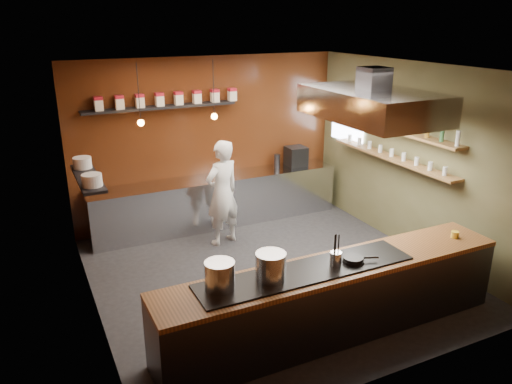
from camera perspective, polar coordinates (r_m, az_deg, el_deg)
floor at (r=7.54m, az=1.85°, el=-9.40°), size 5.00×5.00×0.00m
back_wall at (r=9.15m, az=-5.33°, el=5.85°), size 5.00×0.00×5.00m
left_wall at (r=6.25m, az=-18.80°, el=-1.63°), size 0.00×5.00×5.00m
right_wall at (r=8.36m, az=17.39°, el=3.73°), size 0.00×5.00×5.00m
ceiling at (r=6.64m, az=2.13°, el=13.93°), size 5.00×5.00×0.00m
window_pane at (r=9.51m, az=10.47°, el=8.60°), size 0.00×1.00×1.00m
prep_counter at (r=9.16m, az=-4.40°, el=-0.98°), size 4.60×0.65×0.90m
pass_counter at (r=6.12m, az=8.93°, el=-11.99°), size 4.40×0.72×0.94m
tin_shelf at (r=8.61m, az=-10.83°, el=9.50°), size 2.60×0.26×0.04m
plate_shelf at (r=7.19m, az=-18.68°, el=1.53°), size 0.30×1.40×0.04m
bottle_shelf_upper at (r=8.37m, az=15.48°, el=6.91°), size 0.26×2.80×0.04m
bottle_shelf_lower at (r=8.48m, az=15.20°, el=3.81°), size 0.26×2.80×0.04m
extractor_hood at (r=7.08m, az=13.13°, el=9.75°), size 1.20×2.00×0.72m
pendant_left at (r=7.87m, az=-13.05°, el=8.07°), size 0.10×0.10×0.95m
pendant_right at (r=8.21m, az=-4.80°, el=8.96°), size 0.10×0.10×0.95m
storage_tins at (r=8.63m, az=-9.91°, el=10.46°), size 2.43×0.13×0.22m
plate_stacks at (r=7.16m, az=-18.77°, el=2.29°), size 0.26×1.16×0.16m
bottles at (r=8.34m, az=15.57°, el=7.84°), size 0.06×2.66×0.24m
wine_glasses at (r=8.46m, az=15.25°, el=4.36°), size 0.07×2.37×0.13m
stockpot_large at (r=5.26m, az=-4.15°, el=-9.50°), size 0.35×0.35×0.31m
stockpot_small at (r=5.42m, az=1.70°, el=-8.51°), size 0.41×0.41×0.31m
utensil_crock at (r=5.80m, az=9.10°, el=-7.57°), size 0.17×0.17×0.17m
frying_pan at (r=5.95m, az=11.10°, el=-7.58°), size 0.41×0.25×0.06m
butter_jar at (r=6.98m, az=21.78°, el=-4.53°), size 0.13×0.13×0.09m
espresso_machine at (r=9.69m, az=4.59°, el=4.11°), size 0.38×0.36×0.37m
chef at (r=8.22m, az=-3.87°, el=-0.12°), size 0.75×0.60×1.78m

